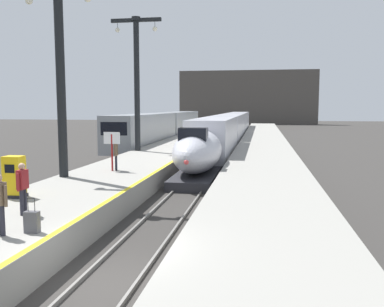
# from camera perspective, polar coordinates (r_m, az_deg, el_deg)

# --- Properties ---
(ground_plane) EXTENTS (260.00, 260.00, 0.00)m
(ground_plane) POSITION_cam_1_polar(r_m,az_deg,el_deg) (11.36, -11.60, -17.25)
(ground_plane) COLOR #33302D
(platform_left) EXTENTS (4.80, 110.00, 1.05)m
(platform_left) POSITION_cam_1_polar(r_m,az_deg,el_deg) (35.55, -3.41, -0.11)
(platform_left) COLOR gray
(platform_left) RESTS_ON ground
(platform_right) EXTENTS (4.80, 110.00, 1.05)m
(platform_right) POSITION_cam_1_polar(r_m,az_deg,el_deg) (34.67, 9.76, -0.35)
(platform_right) COLOR gray
(platform_right) RESTS_ON ground
(platform_left_safety_stripe) EXTENTS (0.20, 107.80, 0.01)m
(platform_left_safety_stripe) POSITION_cam_1_polar(r_m,az_deg,el_deg) (35.06, 0.22, 0.68)
(platform_left_safety_stripe) COLOR yellow
(platform_left_safety_stripe) RESTS_ON platform_left
(rail_main_left) EXTENTS (0.08, 110.00, 0.12)m
(rail_main_left) POSITION_cam_1_polar(r_m,az_deg,el_deg) (37.74, 2.42, -0.44)
(rail_main_left) COLOR slate
(rail_main_left) RESTS_ON ground
(rail_main_right) EXTENTS (0.08, 110.00, 0.12)m
(rail_main_right) POSITION_cam_1_polar(r_m,az_deg,el_deg) (37.58, 4.69, -0.48)
(rail_main_right) COLOR slate
(rail_main_right) RESTS_ON ground
(rail_secondary_left) EXTENTS (0.08, 110.00, 0.12)m
(rail_secondary_left) POSITION_cam_1_polar(r_m,az_deg,el_deg) (39.54, -9.31, -0.20)
(rail_secondary_left) COLOR slate
(rail_secondary_left) RESTS_ON ground
(rail_secondary_right) EXTENTS (0.08, 110.00, 0.12)m
(rail_secondary_right) POSITION_cam_1_polar(r_m,az_deg,el_deg) (39.09, -7.23, -0.24)
(rail_secondary_right) COLOR slate
(rail_secondary_right) RESTS_ON ground
(highspeed_train_main) EXTENTS (2.92, 57.96, 3.60)m
(highspeed_train_main) POSITION_cam_1_polar(r_m,az_deg,el_deg) (49.60, 5.02, 3.36)
(highspeed_train_main) COLOR silver
(highspeed_train_main) RESTS_ON ground
(regional_train_adjacent) EXTENTS (2.85, 36.60, 3.80)m
(regional_train_adjacent) POSITION_cam_1_polar(r_m,az_deg,el_deg) (52.26, -3.76, 3.72)
(regional_train_adjacent) COLOR gray
(regional_train_adjacent) RESTS_ON ground
(station_column_mid) EXTENTS (4.00, 0.68, 9.53)m
(station_column_mid) POSITION_cam_1_polar(r_m,az_deg,el_deg) (21.78, -17.52, 11.97)
(station_column_mid) COLOR black
(station_column_mid) RESTS_ON platform_left
(station_column_far) EXTENTS (4.00, 0.68, 10.38)m
(station_column_far) POSITION_cam_1_polar(r_m,az_deg,el_deg) (33.62, -7.53, 10.89)
(station_column_far) COLOR black
(station_column_far) RESTS_ON platform_left
(passenger_mid_platform) EXTENTS (0.23, 0.57, 1.69)m
(passenger_mid_platform) POSITION_cam_1_polar(r_m,az_deg,el_deg) (14.54, -22.06, -3.95)
(passenger_mid_platform) COLOR #23232D
(passenger_mid_platform) RESTS_ON platform_left
(passenger_far_waiting) EXTENTS (0.33, 0.54, 1.69)m
(passenger_far_waiting) POSITION_cam_1_polar(r_m,az_deg,el_deg) (23.25, -10.31, 0.12)
(passenger_far_waiting) COLOR #23232D
(passenger_far_waiting) RESTS_ON platform_left
(rolling_suitcase) EXTENTS (0.40, 0.22, 0.98)m
(rolling_suitcase) POSITION_cam_1_polar(r_m,az_deg,el_deg) (12.56, -20.94, -8.68)
(rolling_suitcase) COLOR #4C4C51
(rolling_suitcase) RESTS_ON platform_left
(ticket_machine_yellow) EXTENTS (0.76, 0.62, 1.60)m
(ticket_machine_yellow) POSITION_cam_1_polar(r_m,az_deg,el_deg) (17.55, -23.02, -3.11)
(ticket_machine_yellow) COLOR yellow
(ticket_machine_yellow) RESTS_ON platform_left
(departure_info_board) EXTENTS (0.90, 0.10, 2.12)m
(departure_info_board) POSITION_cam_1_polar(r_m,az_deg,el_deg) (23.10, -10.85, 1.36)
(departure_info_board) COLOR maroon
(departure_info_board) RESTS_ON platform_left
(terminus_back_wall) EXTENTS (36.00, 2.00, 14.00)m
(terminus_back_wall) POSITION_cam_1_polar(r_m,az_deg,el_deg) (111.78, 7.55, 7.58)
(terminus_back_wall) COLOR #4C4742
(terminus_back_wall) RESTS_ON ground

